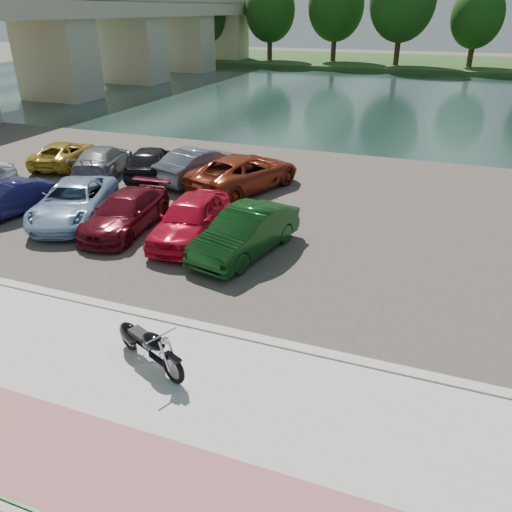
{
  "coord_description": "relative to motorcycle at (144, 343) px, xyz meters",
  "views": [
    {
      "loc": [
        4.29,
        -7.25,
        7.22
      ],
      "look_at": [
        -0.03,
        4.31,
        1.1
      ],
      "focal_mm": 35.0,
      "sensor_mm": 36.0,
      "label": 1
    }
  ],
  "objects": [
    {
      "name": "car_3",
      "position": [
        -4.72,
        6.38,
        0.13
      ],
      "size": [
        2.18,
        4.64,
        1.31
      ],
      "primitive_type": "imported",
      "rotation": [
        0.0,
        0.0,
        0.08
      ],
      "color": "#5A0C17",
      "rests_on": "parking_lot"
    },
    {
      "name": "motorcycle",
      "position": [
        0.0,
        0.0,
        0.0
      ],
      "size": [
        2.21,
        1.15,
        1.05
      ],
      "rotation": [
        0.0,
        0.0,
        -0.41
      ],
      "color": "black",
      "rests_on": "promenade"
    },
    {
      "name": "car_9",
      "position": [
        -4.76,
        12.52,
        0.24
      ],
      "size": [
        2.9,
        4.91,
        1.53
      ],
      "primitive_type": "imported",
      "rotation": [
        0.0,
        0.0,
        2.84
      ],
      "color": "slate",
      "rests_on": "parking_lot"
    },
    {
      "name": "car_7",
      "position": [
        -9.63,
        11.81,
        0.16
      ],
      "size": [
        3.3,
        5.06,
        1.36
      ],
      "primitive_type": "imported",
      "rotation": [
        0.0,
        0.0,
        3.46
      ],
      "color": "gray",
      "rests_on": "parking_lot"
    },
    {
      "name": "car_5",
      "position": [
        0.03,
        6.05,
        0.22
      ],
      "size": [
        2.48,
        4.71,
        1.48
      ],
      "primitive_type": "imported",
      "rotation": [
        0.0,
        0.0,
        -0.21
      ],
      "color": "#0E3612",
      "rests_on": "parking_lot"
    },
    {
      "name": "car_6",
      "position": [
        -12.34,
        12.33,
        0.09
      ],
      "size": [
        2.99,
        4.73,
        1.22
      ],
      "primitive_type": "imported",
      "rotation": [
        0.0,
        0.0,
        3.38
      ],
      "color": "#B59429",
      "rests_on": "parking_lot"
    },
    {
      "name": "far_bank",
      "position": [
        1.2,
        71.64,
        -0.26
      ],
      "size": [
        120.0,
        24.0,
        0.6
      ],
      "primitive_type": "cube",
      "color": "#294819",
      "rests_on": "ground"
    },
    {
      "name": "promenade",
      "position": [
        1.2,
        -1.36,
        -0.51
      ],
      "size": [
        60.0,
        6.0,
        0.1
      ],
      "primitive_type": "cube",
      "color": "#B5B4AB",
      "rests_on": "ground"
    },
    {
      "name": "car_2",
      "position": [
        -7.12,
        6.54,
        0.18
      ],
      "size": [
        3.89,
        5.51,
        1.39
      ],
      "primitive_type": "imported",
      "rotation": [
        0.0,
        0.0,
        0.35
      ],
      "color": "#93B2D6",
      "rests_on": "parking_lot"
    },
    {
      "name": "car_10",
      "position": [
        -2.41,
        12.07,
        0.25
      ],
      "size": [
        4.3,
        6.07,
        1.54
      ],
      "primitive_type": "imported",
      "rotation": [
        0.0,
        0.0,
        2.79
      ],
      "color": "maroon",
      "rests_on": "parking_lot"
    },
    {
      "name": "kerb",
      "position": [
        1.2,
        1.64,
        -0.49
      ],
      "size": [
        60.0,
        0.3,
        0.14
      ],
      "primitive_type": "cube",
      "color": "#B5B4AB",
      "rests_on": "ground"
    },
    {
      "name": "car_1",
      "position": [
        -9.77,
        5.96,
        0.11
      ],
      "size": [
        2.11,
        4.04,
        1.27
      ],
      "primitive_type": "imported",
      "rotation": [
        0.0,
        0.0,
        -0.21
      ],
      "color": "#181646",
      "rests_on": "parking_lot"
    },
    {
      "name": "far_trees",
      "position": [
        5.56,
        65.43,
        6.93
      ],
      "size": [
        70.25,
        10.68,
        12.52
      ],
      "color": "#3B2B15",
      "rests_on": "far_bank"
    },
    {
      "name": "bridge",
      "position": [
        -26.8,
        40.66,
        4.96
      ],
      "size": [
        7.0,
        56.0,
        8.55
      ],
      "color": "#C9B48B",
      "rests_on": "ground"
    },
    {
      "name": "parking_lot",
      "position": [
        1.2,
        10.64,
        -0.54
      ],
      "size": [
        60.0,
        18.0,
        0.04
      ],
      "primitive_type": "cube",
      "color": "#413C34",
      "rests_on": "ground"
    },
    {
      "name": "ground",
      "position": [
        1.2,
        -0.36,
        -0.56
      ],
      "size": [
        200.0,
        200.0,
        0.0
      ],
      "primitive_type": "plane",
      "color": "#595447",
      "rests_on": "ground"
    },
    {
      "name": "car_4",
      "position": [
        -2.15,
        6.45,
        0.24
      ],
      "size": [
        2.18,
        4.59,
        1.52
      ],
      "primitive_type": "imported",
      "rotation": [
        0.0,
        0.0,
        0.09
      ],
      "color": "red",
      "rests_on": "parking_lot"
    },
    {
      "name": "pink_path",
      "position": [
        1.2,
        -2.86,
        -0.46
      ],
      "size": [
        60.0,
        2.0,
        0.01
      ],
      "primitive_type": "cube",
      "color": "#AA6066",
      "rests_on": "promenade"
    },
    {
      "name": "car_8",
      "position": [
        -7.21,
        12.22,
        0.22
      ],
      "size": [
        2.99,
        4.7,
        1.49
      ],
      "primitive_type": "imported",
      "rotation": [
        0.0,
        0.0,
        3.45
      ],
      "color": "black",
      "rests_on": "parking_lot"
    },
    {
      "name": "river",
      "position": [
        1.2,
        39.64,
        -0.56
      ],
      "size": [
        120.0,
        40.0,
        0.0
      ],
      "primitive_type": "cube",
      "color": "#1A2F2B",
      "rests_on": "ground"
    }
  ]
}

